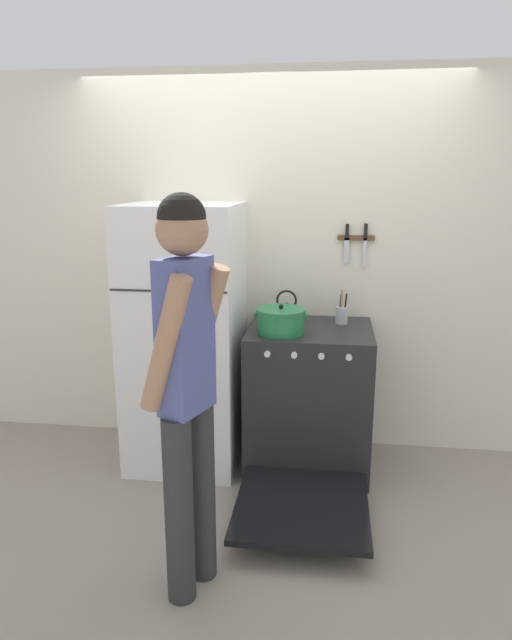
% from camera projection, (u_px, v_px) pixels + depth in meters
% --- Properties ---
extents(ground_plane, '(14.00, 14.00, 0.00)m').
position_uv_depth(ground_plane, '(268.00, 437.00, 4.19)').
color(ground_plane, gray).
extents(wall_back, '(10.00, 0.06, 2.55)m').
position_uv_depth(wall_back, '(270.00, 265.00, 3.91)').
color(wall_back, silver).
rests_on(wall_back, ground_plane).
extents(refrigerator, '(0.71, 0.74, 1.70)m').
position_uv_depth(refrigerator, '(185.00, 337.00, 3.71)').
color(refrigerator, white).
rests_on(refrigerator, ground_plane).
extents(stove_range, '(0.78, 1.43, 0.93)m').
position_uv_depth(stove_range, '(309.00, 400.00, 3.68)').
color(stove_range, '#232326').
rests_on(stove_range, ground_plane).
extents(dutch_oven_pot, '(0.34, 0.30, 0.18)m').
position_uv_depth(dutch_oven_pot, '(281.00, 321.00, 3.47)').
color(dutch_oven_pot, '#237A42').
rests_on(dutch_oven_pot, stove_range).
extents(tea_kettle, '(0.22, 0.17, 0.21)m').
position_uv_depth(tea_kettle, '(287.00, 313.00, 3.73)').
color(tea_kettle, silver).
rests_on(tea_kettle, stove_range).
extents(utensil_jar, '(0.08, 0.08, 0.23)m').
position_uv_depth(utensil_jar, '(342.00, 314.00, 3.70)').
color(utensil_jar, '#B7BABF').
rests_on(utensil_jar, stove_range).
extents(person, '(0.38, 0.43, 1.81)m').
position_uv_depth(person, '(187.00, 378.00, 2.43)').
color(person, '#2D2D30').
rests_on(person, ground_plane).
extents(wall_knife_strip, '(0.24, 0.03, 0.29)m').
position_uv_depth(wall_knife_strip, '(356.00, 238.00, 3.74)').
color(wall_knife_strip, brown).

